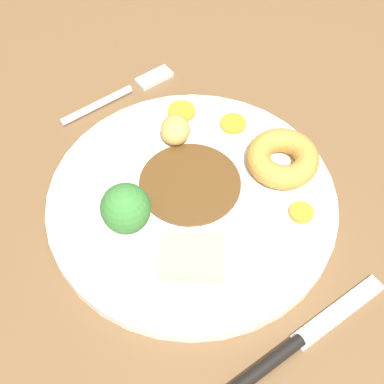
{
  "coord_description": "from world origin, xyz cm",
  "views": [
    {
      "loc": [
        30.22,
        -20.35,
        53.07
      ],
      "look_at": [
        1.58,
        -1.65,
        6.0
      ],
      "focal_mm": 53.7,
      "sensor_mm": 36.0,
      "label": 1
    }
  ],
  "objects_px": {
    "meat_slice_main": "(192,256)",
    "knife": "(293,346)",
    "roast_potato_left": "(175,130)",
    "fork": "(121,94)",
    "carrot_coin_side": "(301,212)",
    "yorkshire_pudding": "(283,158)",
    "carrot_coin_front": "(182,111)",
    "dinner_plate": "(192,202)",
    "broccoli_floret": "(126,208)",
    "carrot_coin_back": "(233,124)"
  },
  "relations": [
    {
      "from": "meat_slice_main",
      "to": "knife",
      "type": "height_order",
      "value": "meat_slice_main"
    },
    {
      "from": "roast_potato_left",
      "to": "fork",
      "type": "xyz_separation_m",
      "value": [
        -0.1,
        -0.01,
        -0.02
      ]
    },
    {
      "from": "carrot_coin_side",
      "to": "knife",
      "type": "xyz_separation_m",
      "value": [
        0.1,
        -0.09,
        -0.01
      ]
    },
    {
      "from": "yorkshire_pudding",
      "to": "meat_slice_main",
      "type": "bearing_deg",
      "value": -73.23
    },
    {
      "from": "carrot_coin_front",
      "to": "fork",
      "type": "relative_size",
      "value": 0.21
    },
    {
      "from": "dinner_plate",
      "to": "broccoli_floret",
      "type": "distance_m",
      "value": 0.08
    },
    {
      "from": "carrot_coin_side",
      "to": "fork",
      "type": "xyz_separation_m",
      "value": [
        -0.26,
        -0.06,
        -0.01
      ]
    },
    {
      "from": "carrot_coin_front",
      "to": "carrot_coin_side",
      "type": "relative_size",
      "value": 1.29
    },
    {
      "from": "dinner_plate",
      "to": "carrot_coin_front",
      "type": "xyz_separation_m",
      "value": [
        -0.11,
        0.06,
        0.01
      ]
    },
    {
      "from": "dinner_plate",
      "to": "yorkshire_pudding",
      "type": "distance_m",
      "value": 0.11
    },
    {
      "from": "carrot_coin_front",
      "to": "knife",
      "type": "bearing_deg",
      "value": -12.91
    },
    {
      "from": "yorkshire_pudding",
      "to": "carrot_coin_back",
      "type": "xyz_separation_m",
      "value": [
        -0.08,
        -0.01,
        -0.01
      ]
    },
    {
      "from": "carrot_coin_side",
      "to": "fork",
      "type": "height_order",
      "value": "carrot_coin_side"
    },
    {
      "from": "roast_potato_left",
      "to": "knife",
      "type": "relative_size",
      "value": 0.21
    },
    {
      "from": "carrot_coin_side",
      "to": "knife",
      "type": "height_order",
      "value": "carrot_coin_side"
    },
    {
      "from": "roast_potato_left",
      "to": "yorkshire_pudding",
      "type": "bearing_deg",
      "value": 37.85
    },
    {
      "from": "meat_slice_main",
      "to": "carrot_coin_front",
      "type": "distance_m",
      "value": 0.19
    },
    {
      "from": "meat_slice_main",
      "to": "knife",
      "type": "xyz_separation_m",
      "value": [
        0.12,
        0.03,
        -0.01
      ]
    },
    {
      "from": "carrot_coin_front",
      "to": "carrot_coin_back",
      "type": "distance_m",
      "value": 0.06
    },
    {
      "from": "dinner_plate",
      "to": "carrot_coin_back",
      "type": "relative_size",
      "value": 10.12
    },
    {
      "from": "carrot_coin_front",
      "to": "carrot_coin_side",
      "type": "distance_m",
      "value": 0.19
    },
    {
      "from": "roast_potato_left",
      "to": "carrot_coin_back",
      "type": "bearing_deg",
      "value": 74.43
    },
    {
      "from": "dinner_plate",
      "to": "carrot_coin_back",
      "type": "bearing_deg",
      "value": 122.17
    },
    {
      "from": "carrot_coin_back",
      "to": "broccoli_floret",
      "type": "distance_m",
      "value": 0.18
    },
    {
      "from": "carrot_coin_front",
      "to": "dinner_plate",
      "type": "bearing_deg",
      "value": -27.47
    },
    {
      "from": "fork",
      "to": "carrot_coin_front",
      "type": "bearing_deg",
      "value": -65.95
    },
    {
      "from": "meat_slice_main",
      "to": "carrot_coin_front",
      "type": "relative_size",
      "value": 1.94
    },
    {
      "from": "carrot_coin_front",
      "to": "fork",
      "type": "xyz_separation_m",
      "value": [
        -0.08,
        -0.04,
        -0.01
      ]
    },
    {
      "from": "dinner_plate",
      "to": "carrot_coin_back",
      "type": "distance_m",
      "value": 0.11
    },
    {
      "from": "knife",
      "to": "yorkshire_pudding",
      "type": "bearing_deg",
      "value": 52.17
    },
    {
      "from": "carrot_coin_back",
      "to": "broccoli_floret",
      "type": "bearing_deg",
      "value": -72.22
    },
    {
      "from": "yorkshire_pudding",
      "to": "carrot_coin_front",
      "type": "xyz_separation_m",
      "value": [
        -0.12,
        -0.05,
        -0.01
      ]
    },
    {
      "from": "carrot_coin_side",
      "to": "knife",
      "type": "bearing_deg",
      "value": -41.87
    },
    {
      "from": "roast_potato_left",
      "to": "knife",
      "type": "distance_m",
      "value": 0.26
    },
    {
      "from": "meat_slice_main",
      "to": "carrot_coin_front",
      "type": "xyz_separation_m",
      "value": [
        -0.17,
        0.09,
        -0.0
      ]
    },
    {
      "from": "roast_potato_left",
      "to": "carrot_coin_front",
      "type": "bearing_deg",
      "value": 137.87
    },
    {
      "from": "dinner_plate",
      "to": "broccoli_floret",
      "type": "bearing_deg",
      "value": -94.95
    },
    {
      "from": "dinner_plate",
      "to": "roast_potato_left",
      "type": "height_order",
      "value": "roast_potato_left"
    },
    {
      "from": "roast_potato_left",
      "to": "carrot_coin_side",
      "type": "bearing_deg",
      "value": 18.64
    },
    {
      "from": "carrot_coin_back",
      "to": "carrot_coin_side",
      "type": "height_order",
      "value": "same"
    },
    {
      "from": "roast_potato_left",
      "to": "carrot_coin_side",
      "type": "height_order",
      "value": "roast_potato_left"
    },
    {
      "from": "yorkshire_pudding",
      "to": "broccoli_floret",
      "type": "bearing_deg",
      "value": -97.68
    },
    {
      "from": "carrot_coin_back",
      "to": "fork",
      "type": "xyz_separation_m",
      "value": [
        -0.12,
        -0.08,
        -0.01
      ]
    },
    {
      "from": "roast_potato_left",
      "to": "carrot_coin_side",
      "type": "relative_size",
      "value": 1.54
    },
    {
      "from": "meat_slice_main",
      "to": "carrot_coin_side",
      "type": "xyz_separation_m",
      "value": [
        0.02,
        0.12,
        -0.0
      ]
    },
    {
      "from": "meat_slice_main",
      "to": "roast_potato_left",
      "type": "bearing_deg",
      "value": 153.8
    },
    {
      "from": "dinner_plate",
      "to": "knife",
      "type": "xyz_separation_m",
      "value": [
        0.18,
        -0.01,
        -0.0
      ]
    },
    {
      "from": "broccoli_floret",
      "to": "fork",
      "type": "height_order",
      "value": "broccoli_floret"
    },
    {
      "from": "carrot_coin_front",
      "to": "carrot_coin_back",
      "type": "bearing_deg",
      "value": 38.85
    },
    {
      "from": "roast_potato_left",
      "to": "fork",
      "type": "distance_m",
      "value": 0.11
    }
  ]
}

